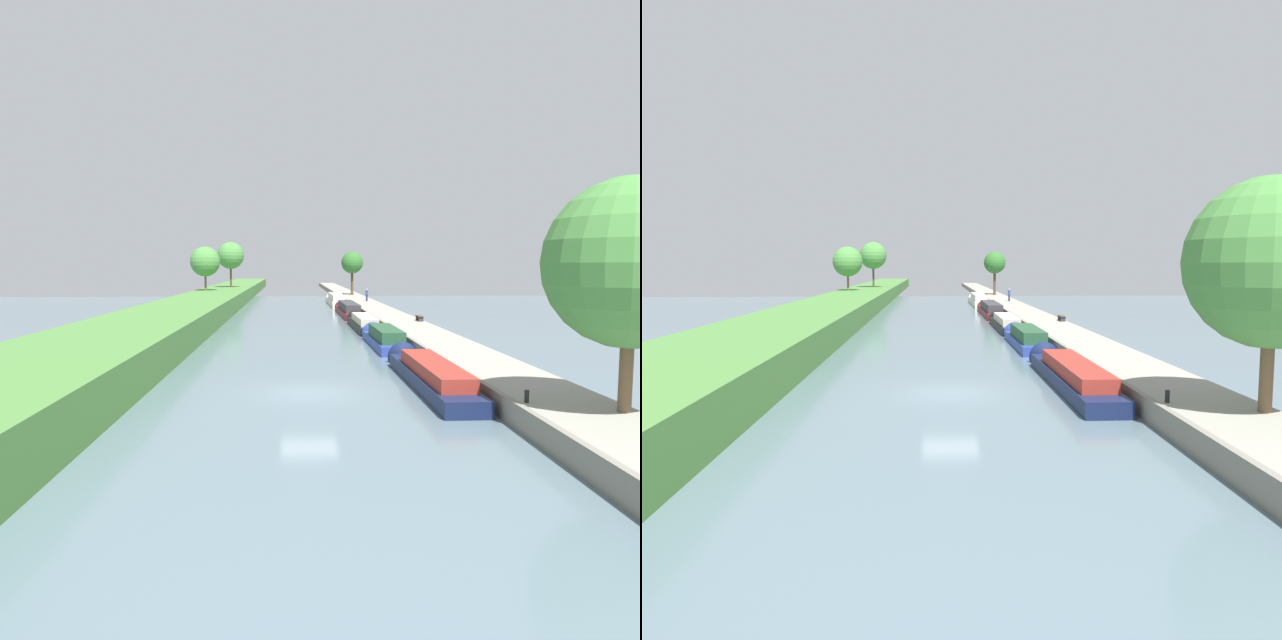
# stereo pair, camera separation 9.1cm
# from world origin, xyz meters

# --- Properties ---
(ground_plane) EXTENTS (160.00, 160.00, 0.00)m
(ground_plane) POSITION_xyz_m (0.00, 0.00, 0.00)
(ground_plane) COLOR slate
(left_grassy_bank) EXTENTS (7.50, 260.00, 1.99)m
(left_grassy_bank) POSITION_xyz_m (-10.93, 0.00, 1.00)
(left_grassy_bank) COLOR #477A38
(left_grassy_bank) RESTS_ON ground_plane
(right_towpath) EXTENTS (3.61, 260.00, 0.84)m
(right_towpath) POSITION_xyz_m (8.98, 0.00, 0.42)
(right_towpath) COLOR gray
(right_towpath) RESTS_ON ground_plane
(stone_quay) EXTENTS (0.25, 260.00, 0.89)m
(stone_quay) POSITION_xyz_m (7.05, 0.00, 0.45)
(stone_quay) COLOR gray
(stone_quay) RESTS_ON ground_plane
(narrowboat_navy) EXTENTS (1.84, 12.75, 1.82)m
(narrowboat_navy) POSITION_xyz_m (5.70, 1.65, 0.53)
(narrowboat_navy) COLOR #141E42
(narrowboat_navy) RESTS_ON ground_plane
(narrowboat_blue) EXTENTS (1.89, 10.19, 1.99)m
(narrowboat_blue) POSITION_xyz_m (5.72, 14.98, 0.55)
(narrowboat_blue) COLOR #283D93
(narrowboat_blue) RESTS_ON ground_plane
(narrowboat_black) EXTENTS (1.82, 11.51, 1.80)m
(narrowboat_black) POSITION_xyz_m (5.68, 26.26, 0.50)
(narrowboat_black) COLOR black
(narrowboat_black) RESTS_ON ground_plane
(narrowboat_maroon) EXTENTS (1.88, 15.23, 2.06)m
(narrowboat_maroon) POSITION_xyz_m (5.73, 40.33, 0.61)
(narrowboat_maroon) COLOR maroon
(narrowboat_maroon) RESTS_ON ground_plane
(narrowboat_cream) EXTENTS (1.94, 15.53, 2.15)m
(narrowboat_cream) POSITION_xyz_m (5.66, 57.43, 0.67)
(narrowboat_cream) COLOR beige
(narrowboat_cream) RESTS_ON ground_plane
(tree_rightbank_near) EXTENTS (5.58, 5.58, 7.69)m
(tree_rightbank_near) POSITION_xyz_m (10.16, -7.08, 5.73)
(tree_rightbank_near) COLOR brown
(tree_rightbank_near) RESTS_ON right_towpath
(tree_rightbank_midnear) EXTENTS (3.50, 3.50, 6.93)m
(tree_rightbank_midnear) POSITION_xyz_m (9.21, 68.21, 5.97)
(tree_rightbank_midnear) COLOR #4C3828
(tree_rightbank_midnear) RESTS_ON right_towpath
(tree_leftbank_downstream) EXTENTS (4.28, 4.28, 6.28)m
(tree_leftbank_downstream) POSITION_xyz_m (-12.92, 58.92, 6.13)
(tree_leftbank_downstream) COLOR brown
(tree_leftbank_downstream) RESTS_ON left_grassy_bank
(tree_leftbank_upstream) EXTENTS (4.40, 4.40, 7.40)m
(tree_leftbank_upstream) POSITION_xyz_m (-10.53, 71.26, 7.18)
(tree_leftbank_upstream) COLOR #4C3828
(tree_leftbank_upstream) RESTS_ON left_grassy_bank
(person_walking) EXTENTS (0.34, 0.34, 1.66)m
(person_walking) POSITION_xyz_m (9.38, 51.51, 1.72)
(person_walking) COLOR #282D42
(person_walking) RESTS_ON right_towpath
(mooring_bollard_near) EXTENTS (0.16, 0.16, 0.45)m
(mooring_bollard_near) POSITION_xyz_m (7.48, -5.63, 1.07)
(mooring_bollard_near) COLOR black
(mooring_bollard_near) RESTS_ON right_towpath
(mooring_bollard_far) EXTENTS (0.16, 0.16, 0.45)m
(mooring_bollard_far) POSITION_xyz_m (7.48, 64.31, 1.07)
(mooring_bollard_far) COLOR black
(mooring_bollard_far) RESTS_ON right_towpath
(park_bench) EXTENTS (0.44, 1.50, 0.47)m
(park_bench) POSITION_xyz_m (10.34, 24.11, 1.19)
(park_bench) COLOR #333338
(park_bench) RESTS_ON right_towpath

